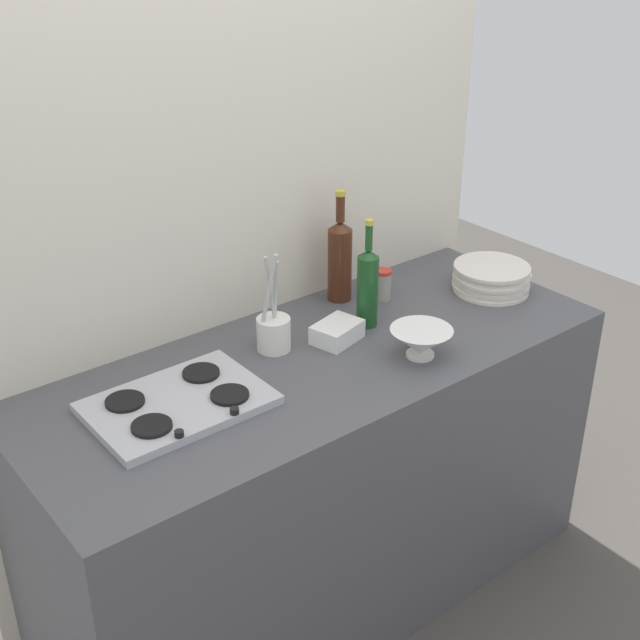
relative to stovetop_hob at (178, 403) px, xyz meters
The scene contains 11 objects.
ground_plane 1.02m from the stovetop_hob, ahead, with size 6.00×6.00×0.00m, color #47423D.
counter_block 0.65m from the stovetop_hob, ahead, with size 1.80×0.70×0.90m, color #4C4C51.
backsplash_panel 0.65m from the stovetop_hob, 37.90° to the left, with size 1.90×0.06×2.38m, color beige.
stovetop_hob is the anchor object (origin of this frame).
plate_stack 1.20m from the stovetop_hob, ahead, with size 0.26×0.26×0.09m.
wine_bottle_leftmost 0.71m from the stovetop_hob, ahead, with size 0.07×0.07×0.35m.
wine_bottle_mid_left 0.80m from the stovetop_hob, 17.85° to the left, with size 0.08×0.08×0.38m.
mixing_bowl 0.72m from the stovetop_hob, 16.23° to the right, with size 0.18×0.18×0.09m.
butter_dish 0.56m from the stovetop_hob, ahead, with size 0.15×0.11×0.06m, color white.
utensil_crock 0.40m from the stovetop_hob, 14.58° to the left, with size 0.10×0.10×0.32m.
condiment_jar_front 0.88m from the stovetop_hob, ahead, with size 0.06×0.06×0.11m.
Camera 1 is at (-1.34, -1.68, 2.13)m, focal length 47.47 mm.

